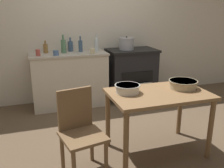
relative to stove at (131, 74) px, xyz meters
name	(u,v)px	position (x,y,z in m)	size (l,w,h in m)	color
ground_plane	(121,134)	(-0.66, -1.27, -0.46)	(14.00, 14.00, 0.00)	brown
wall_back	(91,28)	(-0.66, 0.31, 0.82)	(8.00, 0.07, 2.55)	beige
counter_cabinet	(70,79)	(-1.12, 0.00, 0.00)	(1.25, 0.57, 0.90)	beige
stove	(131,74)	(0.00, 0.00, 0.00)	(0.86, 0.59, 0.91)	black
work_table	(158,102)	(-0.42, -1.78, 0.16)	(1.08, 0.69, 0.73)	olive
chair	(80,130)	(-1.31, -1.85, 0.00)	(0.47, 0.47, 0.85)	brown
flour_sack	(147,95)	(0.12, -0.43, -0.27)	(0.24, 0.17, 0.38)	beige
stock_pot	(127,44)	(-0.10, 0.00, 0.56)	(0.27, 0.27, 0.23)	#A8A8AD
mixing_bowl_large	(127,88)	(-0.75, -1.68, 0.32)	(0.27, 0.27, 0.09)	silver
mixing_bowl_small	(183,84)	(-0.08, -1.73, 0.32)	(0.32, 0.32, 0.09)	tan
bottle_far_left	(46,48)	(-1.47, 0.12, 0.52)	(0.07, 0.07, 0.20)	olive
bottle_left	(63,46)	(-1.19, 0.03, 0.56)	(0.08, 0.08, 0.30)	#517F5B
bottle_mid_left	(97,44)	(-0.63, 0.06, 0.56)	(0.07, 0.07, 0.29)	silver
bottle_center_left	(71,46)	(-1.06, 0.16, 0.54)	(0.08, 0.08, 0.23)	#3D5675
bottle_center	(80,46)	(-0.91, 0.05, 0.55)	(0.07, 0.07, 0.26)	#3D5675
cup_center_right	(56,53)	(-1.33, -0.15, 0.48)	(0.09, 0.09, 0.08)	#4C6B99
cup_mid_right	(92,51)	(-0.77, -0.20, 0.49)	(0.09, 0.09, 0.08)	beige
cup_right	(38,53)	(-1.60, -0.11, 0.50)	(0.07, 0.07, 0.10)	#B74C42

